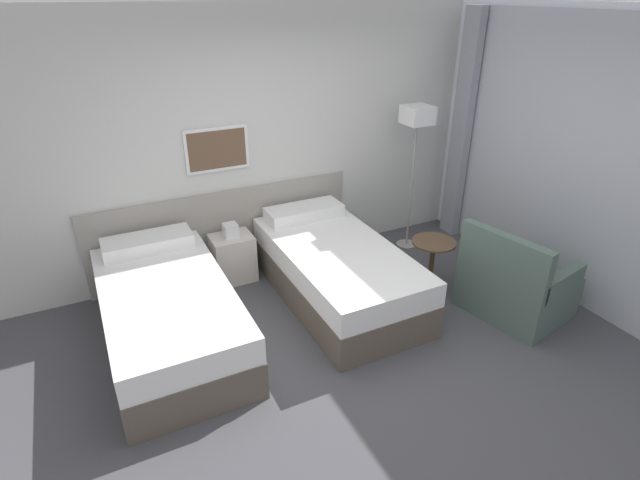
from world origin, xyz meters
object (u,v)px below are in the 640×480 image
at_px(nightstand, 233,257).
at_px(armchair, 515,286).
at_px(floor_lamp, 417,127).
at_px(side_table, 432,257).
at_px(bed_near_window, 337,271).
at_px(bed_near_door, 169,314).

distance_m(nightstand, armchair, 2.83).
distance_m(floor_lamp, side_table, 1.47).
xyz_separation_m(nightstand, armchair, (2.20, -1.78, 0.02)).
height_order(bed_near_window, floor_lamp, floor_lamp).
bearing_deg(bed_near_door, side_table, -7.79).
height_order(bed_near_door, floor_lamp, floor_lamp).
bearing_deg(armchair, bed_near_window, 43.00).
height_order(floor_lamp, side_table, floor_lamp).
relative_size(nightstand, floor_lamp, 0.38).
xyz_separation_m(bed_near_window, nightstand, (-0.82, 0.78, -0.03)).
distance_m(bed_near_door, bed_near_window, 1.64).
xyz_separation_m(bed_near_door, nightstand, (0.82, 0.78, -0.03)).
distance_m(bed_near_window, nightstand, 1.13).
height_order(bed_near_window, side_table, bed_near_window).
bearing_deg(nightstand, bed_near_door, -136.32).
bearing_deg(armchair, floor_lamp, -8.17).
height_order(bed_near_door, armchair, armchair).
xyz_separation_m(floor_lamp, side_table, (-0.40, -0.95, -1.05)).
xyz_separation_m(floor_lamp, armchair, (0.09, -1.60, -1.17)).
relative_size(bed_near_window, side_table, 3.51).
bearing_deg(side_table, floor_lamp, 67.41).
relative_size(bed_near_window, floor_lamp, 1.20).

